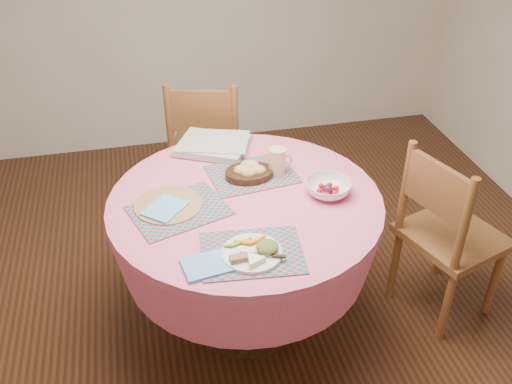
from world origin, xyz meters
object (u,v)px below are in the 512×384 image
dining_table (246,233)px  fruit_bowl (328,188)px  bread_bowl (249,171)px  dinner_plate (254,252)px  chair_back (207,148)px  chair_right (446,233)px  latte_mug (278,161)px  wicker_trivet (168,205)px

dining_table → fruit_bowl: (0.37, -0.05, 0.23)m
bread_bowl → fruit_bowl: size_ratio=1.00×
dining_table → dinner_plate: bearing=-96.8°
chair_back → dinner_plate: bearing=105.4°
chair_right → dinner_plate: 1.08m
latte_mug → fruit_bowl: latte_mug is taller
wicker_trivet → bread_bowl: bread_bowl is taller
dinner_plate → chair_back: bearing=89.7°
fruit_bowl → dining_table: bearing=173.1°
fruit_bowl → dinner_plate: bearing=-140.2°
dinner_plate → dining_table: bearing=83.2°
bread_bowl → latte_mug: bearing=0.5°
wicker_trivet → fruit_bowl: (0.71, -0.07, 0.03)m
chair_right → latte_mug: 0.89m
dinner_plate → fruit_bowl: 0.55m
latte_mug → dinner_plate: bearing=-113.0°
chair_back → fruit_bowl: bearing=128.7°
latte_mug → chair_back: bearing=107.2°
chair_right → bread_bowl: bearing=52.7°
dining_table → latte_mug: bearing=41.7°
chair_right → dinner_plate: chair_right is taller
chair_back → wicker_trivet: size_ratio=3.23×
wicker_trivet → dinner_plate: dinner_plate is taller
dining_table → chair_right: bearing=-8.2°
wicker_trivet → latte_mug: latte_mug is taller
dining_table → bread_bowl: 0.29m
chair_back → dinner_plate: 1.36m
chair_right → chair_back: chair_back is taller
bread_bowl → fruit_bowl: bearing=-34.4°
dining_table → bread_bowl: bearing=71.6°
dining_table → wicker_trivet: (-0.34, 0.02, 0.20)m
dining_table → dinner_plate: (-0.05, -0.40, 0.22)m
chair_back → latte_mug: size_ratio=7.40×
chair_right → bread_bowl: size_ratio=4.14×
dinner_plate → chair_right: bearing=14.3°
dining_table → fruit_bowl: bearing=-6.9°
chair_back → dinner_plate: (-0.01, -1.33, 0.27)m
bread_bowl → latte_mug: latte_mug is taller
chair_right → fruit_bowl: size_ratio=4.12×
wicker_trivet → chair_right: bearing=-6.9°
chair_right → dinner_plate: size_ratio=3.90×
bread_bowl → dining_table: bearing=-108.4°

